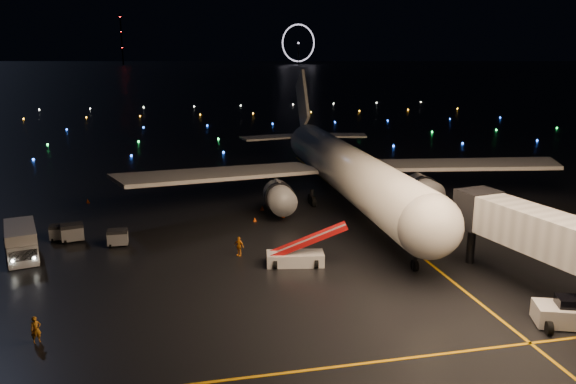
# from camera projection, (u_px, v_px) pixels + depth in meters

# --- Properties ---
(ground) EXTENTS (2000.00, 2000.00, 0.00)m
(ground) POSITION_uv_depth(u_px,v_px,m) (181.00, 82.00, 326.50)
(ground) COLOR black
(ground) RESTS_ON ground
(lane_centre) EXTENTS (0.25, 80.00, 0.02)m
(lane_centre) POSITION_uv_depth(u_px,v_px,m) (382.00, 226.00, 58.97)
(lane_centre) COLOR #CF8E08
(lane_centre) RESTS_ON ground
(lane_cross) EXTENTS (60.00, 0.25, 0.02)m
(lane_cross) POSITION_uv_depth(u_px,v_px,m) (264.00, 376.00, 31.77)
(lane_cross) COLOR #CF8E08
(lane_cross) RESTS_ON ground
(airliner) EXTENTS (54.37, 51.78, 15.06)m
(airliner) POSITION_uv_depth(u_px,v_px,m) (340.00, 140.00, 67.07)
(airliner) COLOR silver
(airliner) RESTS_ON ground
(pushback_tug) EXTENTS (4.73, 3.52, 2.01)m
(pushback_tug) POSITION_uv_depth(u_px,v_px,m) (568.00, 311.00, 37.38)
(pushback_tug) COLOR silver
(pushback_tug) RESTS_ON ground
(belt_loader) EXTENTS (7.39, 3.10, 3.48)m
(belt_loader) POSITION_uv_depth(u_px,v_px,m) (295.00, 246.00, 47.86)
(belt_loader) COLOR silver
(belt_loader) RESTS_ON ground
(service_truck) EXTENTS (4.37, 8.24, 2.90)m
(service_truck) POSITION_uv_depth(u_px,v_px,m) (21.00, 241.00, 49.89)
(service_truck) COLOR silver
(service_truck) RESTS_ON ground
(crew_a) EXTENTS (0.76, 0.65, 1.75)m
(crew_a) POSITION_uv_depth(u_px,v_px,m) (36.00, 330.00, 35.22)
(crew_a) COLOR orange
(crew_a) RESTS_ON ground
(crew_c) EXTENTS (1.05, 1.07, 1.81)m
(crew_c) POSITION_uv_depth(u_px,v_px,m) (239.00, 246.00, 50.20)
(crew_c) COLOR orange
(crew_c) RESTS_ON ground
(safety_cone_0) EXTENTS (0.47, 0.47, 0.44)m
(safety_cone_0) POSITION_uv_depth(u_px,v_px,m) (255.00, 219.00, 60.49)
(safety_cone_0) COLOR #FB4F08
(safety_cone_0) RESTS_ON ground
(safety_cone_1) EXTENTS (0.52, 0.52, 0.53)m
(safety_cone_1) POSITION_uv_depth(u_px,v_px,m) (262.00, 208.00, 64.72)
(safety_cone_1) COLOR #FB4F08
(safety_cone_1) RESTS_ON ground
(safety_cone_2) EXTENTS (0.47, 0.47, 0.46)m
(safety_cone_2) POSITION_uv_depth(u_px,v_px,m) (283.00, 215.00, 61.89)
(safety_cone_2) COLOR #FB4F08
(safety_cone_2) RESTS_ON ground
(safety_cone_3) EXTENTS (0.51, 0.51, 0.50)m
(safety_cone_3) POSITION_uv_depth(u_px,v_px,m) (88.00, 201.00, 67.88)
(safety_cone_3) COLOR #FB4F08
(safety_cone_3) RESTS_ON ground
(ferris_wheel) EXTENTS (49.33, 16.80, 52.00)m
(ferris_wheel) POSITION_uv_depth(u_px,v_px,m) (298.00, 45.00, 753.17)
(ferris_wheel) COLOR black
(ferris_wheel) RESTS_ON ground
(radio_mast) EXTENTS (1.80, 1.80, 64.00)m
(radio_mast) POSITION_uv_depth(u_px,v_px,m) (122.00, 40.00, 723.13)
(radio_mast) COLOR black
(radio_mast) RESTS_ON ground
(taxiway_lights) EXTENTS (164.00, 92.00, 0.36)m
(taxiway_lights) POSITION_uv_depth(u_px,v_px,m) (205.00, 122.00, 142.66)
(taxiway_lights) COLOR black
(taxiway_lights) RESTS_ON ground
(baggage_cart_0) EXTENTS (1.85, 1.30, 1.58)m
(baggage_cart_0) POSITION_uv_depth(u_px,v_px,m) (118.00, 238.00, 52.79)
(baggage_cart_0) COLOR gray
(baggage_cart_0) RESTS_ON ground
(baggage_cart_1) EXTENTS (2.31, 1.85, 1.73)m
(baggage_cart_1) POSITION_uv_depth(u_px,v_px,m) (72.00, 233.00, 53.96)
(baggage_cart_1) COLOR gray
(baggage_cart_1) RESTS_ON ground
(baggage_cart_2) EXTENTS (1.79, 1.26, 1.51)m
(baggage_cart_2) POSITION_uv_depth(u_px,v_px,m) (60.00, 233.00, 54.40)
(baggage_cart_2) COLOR gray
(baggage_cart_2) RESTS_ON ground
(baggage_cart_3) EXTENTS (2.17, 1.87, 1.55)m
(baggage_cart_3) POSITION_uv_depth(u_px,v_px,m) (17.00, 246.00, 50.63)
(baggage_cart_3) COLOR gray
(baggage_cart_3) RESTS_ON ground
(baggage_cart_4) EXTENTS (2.01, 1.59, 1.53)m
(baggage_cart_4) POSITION_uv_depth(u_px,v_px,m) (23.00, 235.00, 53.72)
(baggage_cart_4) COLOR gray
(baggage_cart_4) RESTS_ON ground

